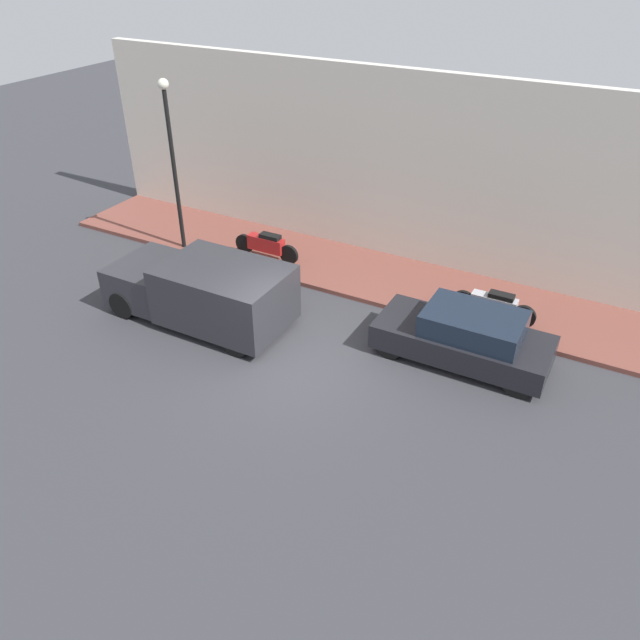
# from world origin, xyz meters

# --- Properties ---
(ground_plane) EXTENTS (60.00, 60.00, 0.00)m
(ground_plane) POSITION_xyz_m (0.00, 0.00, 0.00)
(ground_plane) COLOR #38383D
(sidewalk) EXTENTS (2.76, 19.83, 0.12)m
(sidewalk) POSITION_xyz_m (4.59, 0.00, 0.06)
(sidewalk) COLOR brown
(sidewalk) RESTS_ON ground_plane
(building_facade) EXTENTS (0.30, 19.83, 5.33)m
(building_facade) POSITION_xyz_m (6.12, 0.00, 2.67)
(building_facade) COLOR silver
(building_facade) RESTS_ON ground_plane
(parked_car) EXTENTS (1.64, 3.90, 1.28)m
(parked_car) POSITION_xyz_m (2.03, -3.43, 0.62)
(parked_car) COLOR black
(parked_car) RESTS_ON ground_plane
(delivery_van) EXTENTS (2.06, 4.66, 1.59)m
(delivery_van) POSITION_xyz_m (0.63, 2.82, 0.83)
(delivery_van) COLOR #2D2D33
(delivery_van) RESTS_ON ground_plane
(motorcycle_red) EXTENTS (0.30, 2.10, 0.78)m
(motorcycle_red) POSITION_xyz_m (4.00, 3.10, 0.55)
(motorcycle_red) COLOR #B21E1E
(motorcycle_red) RESTS_ON sidewalk
(scooter_silver) EXTENTS (0.30, 2.08, 0.75)m
(scooter_silver) POSITION_xyz_m (3.87, -3.60, 0.54)
(scooter_silver) COLOR #B7B7BF
(scooter_silver) RESTS_ON sidewalk
(streetlamp) EXTENTS (0.30, 0.30, 4.87)m
(streetlamp) POSITION_xyz_m (3.45, 5.74, 3.11)
(streetlamp) COLOR black
(streetlamp) RESTS_ON sidewalk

